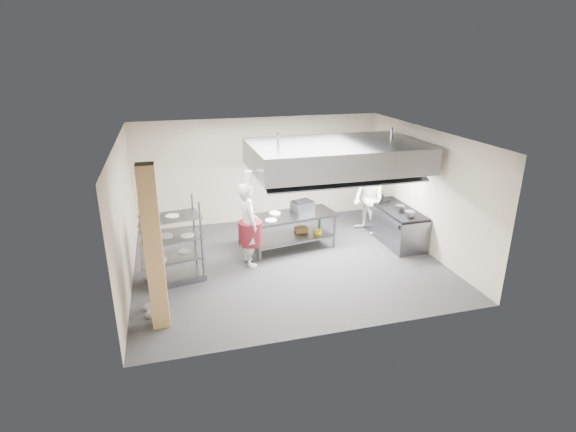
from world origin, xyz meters
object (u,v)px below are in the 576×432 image
object	(u,v)px
chef_plating	(151,266)
stockpot	(400,209)
island	(292,232)
cooking_range	(396,225)
pass_rack	(172,242)
chef_line	(368,200)
griddle	(302,206)
chef_head	(248,224)

from	to	relation	value
chef_plating	stockpot	bearing A→B (deg)	93.83
island	stockpot	xyz separation A→B (m)	(2.68, -0.50, 0.53)
island	cooking_range	bearing A→B (deg)	-14.01
pass_rack	stockpot	size ratio (longest dim) A/B	7.37
chef_line	stockpot	bearing A→B (deg)	7.59
chef_line	chef_plating	world-z (taller)	chef_plating
chef_line	griddle	distance (m)	1.96
pass_rack	griddle	size ratio (longest dim) A/B	3.61
chef_head	stockpot	bearing A→B (deg)	-98.15
pass_rack	chef_line	world-z (taller)	chef_line
pass_rack	cooking_range	world-z (taller)	pass_rack
chef_plating	stockpot	distance (m)	6.23
cooking_range	stockpot	bearing A→B (deg)	-106.04
chef_plating	cooking_range	bearing A→B (deg)	95.98
cooking_range	chef_plating	world-z (taller)	chef_plating
island	chef_plating	bearing A→B (deg)	-156.25
island	chef_head	world-z (taller)	chef_head
pass_rack	chef_line	bearing A→B (deg)	5.56
chef_plating	griddle	world-z (taller)	chef_plating
stockpot	cooking_range	bearing A→B (deg)	73.96
chef_head	griddle	distance (m)	1.73
island	chef_head	xyz separation A→B (m)	(-1.21, -0.58, 0.53)
cooking_range	chef_head	xyz separation A→B (m)	(-3.97, -0.35, 0.57)
island	cooking_range	distance (m)	2.77
pass_rack	chef_head	world-z (taller)	chef_head
pass_rack	cooking_range	xyz separation A→B (m)	(5.67, 0.72, -0.48)
chef_head	stockpot	world-z (taller)	chef_head
chef_line	cooking_range	bearing A→B (deg)	19.35
island	griddle	distance (m)	0.70
cooking_range	chef_head	distance (m)	4.02
stockpot	chef_line	bearing A→B (deg)	112.37
cooking_range	griddle	world-z (taller)	griddle
chef_plating	pass_rack	bearing A→B (deg)	149.55
chef_head	cooking_range	bearing A→B (deg)	-94.29
island	chef_head	bearing A→B (deg)	-163.58
island	cooking_range	xyz separation A→B (m)	(2.76, -0.23, -0.04)
chef_head	griddle	xyz separation A→B (m)	(1.54, 0.79, 0.05)
island	chef_line	size ratio (longest dim) A/B	1.15
chef_head	griddle	size ratio (longest dim) A/B	3.94
pass_rack	cooking_range	bearing A→B (deg)	-2.59
island	cooking_range	size ratio (longest dim) A/B	1.09
cooking_range	chef_plating	size ratio (longest dim) A/B	1.04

